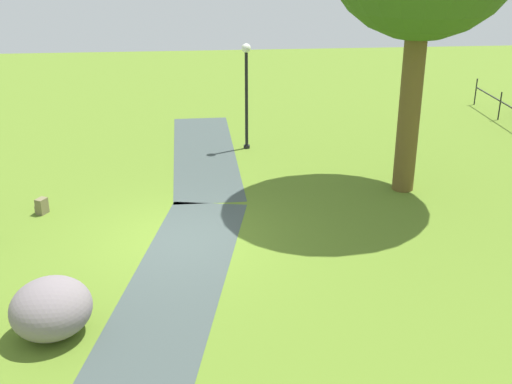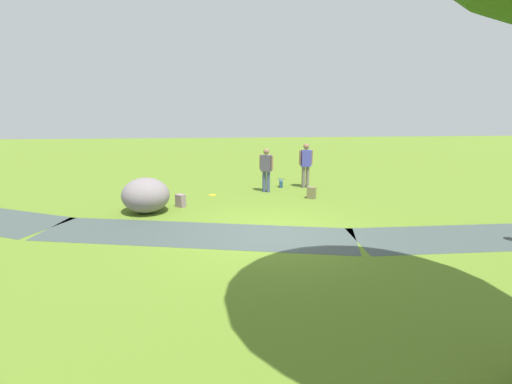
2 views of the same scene
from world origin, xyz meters
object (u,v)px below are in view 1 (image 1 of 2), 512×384
(lawn_boulder, at_px, (51,308))
(backpack_by_boulder, at_px, (34,297))
(lamp_post, at_px, (246,85))
(spare_backpack_on_lawn, at_px, (42,206))

(lawn_boulder, bearing_deg, backpack_by_boulder, -150.78)
(lamp_post, height_order, spare_backpack_on_lawn, lamp_post)
(backpack_by_boulder, bearing_deg, lawn_boulder, 29.22)
(lawn_boulder, relative_size, backpack_by_boulder, 4.98)
(spare_backpack_on_lawn, bearing_deg, lawn_boulder, 13.84)
(lamp_post, xyz_separation_m, backpack_by_boulder, (8.97, -4.73, -1.88))
(lamp_post, xyz_separation_m, lawn_boulder, (9.94, -4.18, -1.55))
(spare_backpack_on_lawn, bearing_deg, backpack_by_boulder, 10.01)
(lamp_post, bearing_deg, spare_backpack_on_lawn, -49.87)
(spare_backpack_on_lawn, bearing_deg, lamp_post, 130.13)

